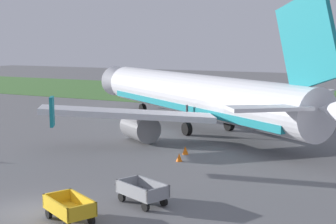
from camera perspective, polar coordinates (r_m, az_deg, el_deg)
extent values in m
plane|color=slate|center=(23.76, -16.08, -11.26)|extent=(220.00, 220.00, 0.00)
cube|color=#477A38|center=(70.39, 14.18, 1.60)|extent=(220.00, 28.00, 0.06)
cylinder|color=silver|center=(43.85, 3.02, 2.10)|extent=(26.98, 19.78, 3.70)
cube|color=teal|center=(43.97, 3.01, 0.78)|extent=(24.39, 17.95, 0.56)
cone|color=silver|center=(58.43, -5.62, 3.59)|extent=(4.68, 4.79, 3.63)
cube|color=silver|center=(36.39, -4.71, -0.22)|extent=(12.22, 9.45, 1.35)
cube|color=teal|center=(31.61, -13.52, 0.04)|extent=(0.78, 1.02, 1.90)
cylinder|color=gray|center=(38.36, -3.32, -1.82)|extent=(3.83, 3.53, 2.10)
cube|color=silver|center=(45.81, 14.69, 1.26)|extent=(5.21, 13.26, 1.35)
cylinder|color=gray|center=(45.84, 12.15, -0.35)|extent=(3.83, 3.53, 2.10)
cube|color=teal|center=(32.75, 16.14, 8.07)|extent=(5.17, 3.63, 6.88)
cube|color=silver|center=(30.68, 11.87, 0.45)|extent=(5.20, 4.63, 0.24)
cylinder|color=#4C4C51|center=(53.16, -3.01, 1.45)|extent=(0.20, 0.20, 2.04)
cylinder|color=black|center=(53.29, -3.01, 0.36)|extent=(1.16, 0.99, 1.10)
cylinder|color=#4C4C51|center=(40.80, 2.25, -0.58)|extent=(0.20, 0.20, 2.04)
cylinder|color=black|center=(40.96, 2.24, -2.00)|extent=(1.16, 0.99, 1.10)
cylinder|color=#4C4C51|center=(43.22, 7.24, -0.15)|extent=(0.20, 0.20, 2.04)
cylinder|color=black|center=(43.38, 7.21, -1.49)|extent=(1.16, 0.99, 1.10)
cube|color=gold|center=(22.00, -11.54, -11.37)|extent=(2.86, 2.34, 0.08)
cube|color=gold|center=(21.64, -13.14, -10.87)|extent=(2.30, 1.17, 0.55)
cube|color=gold|center=(22.17, -10.03, -10.31)|extent=(2.30, 1.17, 0.55)
cube|color=gold|center=(22.93, -12.89, -9.76)|extent=(0.69, 1.31, 0.55)
cube|color=gold|center=(20.88, -10.10, -11.49)|extent=(0.69, 1.31, 0.55)
cylinder|color=#2D2D33|center=(23.56, -13.48, -10.20)|extent=(0.94, 0.50, 0.08)
cylinder|color=black|center=(22.68, -13.88, -11.54)|extent=(0.47, 0.33, 0.44)
cylinder|color=black|center=(23.11, -11.29, -11.07)|extent=(0.47, 0.33, 0.44)
cylinder|color=black|center=(21.54, -9.03, -12.47)|extent=(0.47, 0.33, 0.44)
cube|color=gray|center=(23.86, -3.04, -9.65)|extent=(2.84, 2.22, 0.08)
cube|color=gray|center=(23.39, -4.31, -9.22)|extent=(2.36, 1.02, 0.55)
cube|color=gray|center=(24.15, -1.82, -8.63)|extent=(2.36, 1.02, 0.55)
cube|color=gray|center=(24.68, -4.78, -8.29)|extent=(0.61, 1.34, 0.55)
cube|color=gray|center=(22.87, -1.16, -9.60)|extent=(0.61, 1.34, 0.55)
cylinder|color=#2D2D33|center=(25.25, -5.59, -8.76)|extent=(0.96, 0.44, 0.08)
cylinder|color=black|center=(24.33, -5.47, -9.96)|extent=(0.47, 0.31, 0.44)
cylinder|color=black|center=(24.97, -3.36, -9.46)|extent=(0.47, 0.31, 0.44)
cylinder|color=black|center=(22.91, -2.67, -11.09)|extent=(0.47, 0.31, 0.44)
cylinder|color=black|center=(23.59, -0.51, -10.51)|extent=(0.47, 0.31, 0.44)
cone|color=orange|center=(32.08, 1.32, -5.35)|extent=(0.42, 0.42, 0.55)
cone|color=orange|center=(34.09, 2.06, -4.52)|extent=(0.44, 0.44, 0.58)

